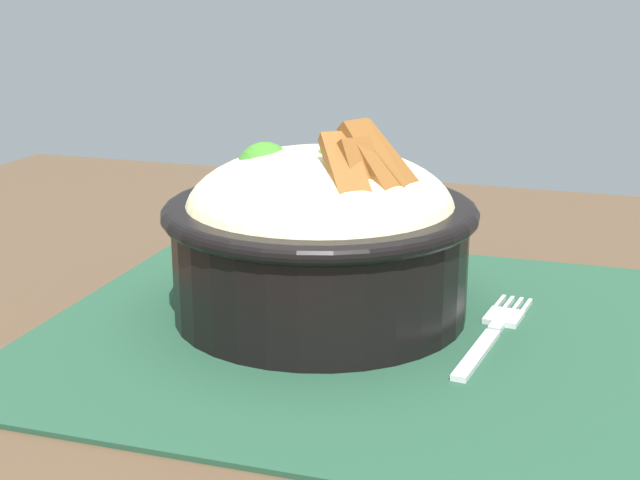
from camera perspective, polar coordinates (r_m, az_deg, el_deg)
table at (r=0.60m, az=-0.12°, el=-13.93°), size 1.05×0.92×0.77m
placemat at (r=0.57m, az=2.60°, el=-5.74°), size 0.40×0.36×0.00m
bowl at (r=0.58m, az=0.01°, el=0.50°), size 0.20×0.20×0.13m
fork at (r=0.57m, az=11.01°, el=-5.62°), size 0.03×0.14×0.00m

